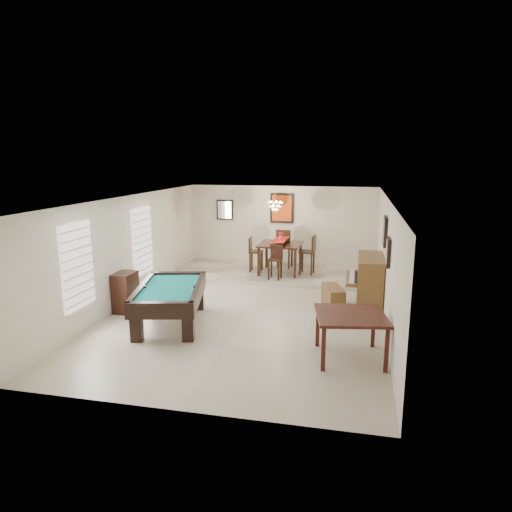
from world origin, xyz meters
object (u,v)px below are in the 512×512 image
at_px(pool_table, 170,306).
at_px(dining_chair_east, 307,255).
at_px(square_table, 350,336).
at_px(dining_table, 280,256).
at_px(flower_vase, 280,236).
at_px(dining_chair_west, 256,254).
at_px(dining_chair_south, 275,262).
at_px(upright_piano, 363,283).
at_px(apothecary_chest, 126,292).
at_px(piano_bench, 333,297).
at_px(chandelier, 275,202).
at_px(dining_chair_north, 285,248).

relative_size(pool_table, dining_chair_east, 2.08).
relative_size(square_table, dining_chair_east, 1.03).
distance_m(dining_table, flower_vase, 0.62).
distance_m(pool_table, flower_vase, 4.76).
bearing_deg(dining_chair_east, dining_chair_west, -83.66).
bearing_deg(dining_chair_south, upright_piano, -31.72).
relative_size(apothecary_chest, dining_table, 0.75).
xyz_separation_m(piano_bench, dining_chair_east, (-0.91, 2.62, 0.44)).
distance_m(piano_bench, dining_chair_west, 3.58).
relative_size(upright_piano, dining_chair_west, 1.47).
distance_m(piano_bench, dining_table, 3.11).
distance_m(upright_piano, chandelier, 4.00).
xyz_separation_m(dining_table, dining_chair_north, (0.03, 0.73, 0.10)).
xyz_separation_m(flower_vase, dining_chair_west, (-0.74, 0.02, -0.60)).
height_order(upright_piano, dining_chair_south, upright_piano).
height_order(square_table, upright_piano, upright_piano).
height_order(dining_chair_west, dining_chair_east, dining_chair_east).
distance_m(dining_chair_south, dining_chair_east, 1.13).
distance_m(flower_vase, dining_chair_west, 0.95).
distance_m(dining_chair_east, chandelier, 1.79).
height_order(square_table, dining_chair_north, dining_chair_north).
bearing_deg(dining_chair_west, dining_chair_south, -139.12).
bearing_deg(pool_table, dining_table, 56.35).
bearing_deg(dining_chair_north, dining_chair_east, 144.23).
height_order(pool_table, apothecary_chest, apothecary_chest).
xyz_separation_m(piano_bench, flower_vase, (-1.70, 2.59, 0.99)).
relative_size(square_table, dining_chair_west, 1.14).
bearing_deg(dining_chair_west, dining_table, -93.71).
xyz_separation_m(square_table, upright_piano, (0.24, 2.77, 0.23)).
bearing_deg(piano_bench, square_table, -81.03).
bearing_deg(upright_piano, dining_chair_north, 125.39).
bearing_deg(pool_table, apothecary_chest, 145.06).
height_order(piano_bench, apothecary_chest, apothecary_chest).
xyz_separation_m(dining_table, dining_chair_east, (0.79, 0.03, 0.07)).
bearing_deg(upright_piano, flower_vase, 132.75).
distance_m(pool_table, upright_piano, 4.41).
relative_size(apothecary_chest, dining_chair_north, 0.76).
height_order(upright_piano, dining_chair_north, dining_chair_north).
height_order(upright_piano, dining_chair_east, upright_piano).
height_order(apothecary_chest, dining_chair_west, dining_chair_west).
relative_size(dining_chair_north, dining_chair_west, 1.17).
relative_size(dining_table, chandelier, 2.03).
relative_size(piano_bench, dining_chair_north, 0.76).
distance_m(apothecary_chest, dining_chair_south, 4.29).
xyz_separation_m(square_table, dining_chair_west, (-2.87, 5.35, 0.23)).
bearing_deg(flower_vase, dining_chair_east, 2.22).
bearing_deg(dining_chair_north, piano_bench, 123.59).
relative_size(dining_table, dining_chair_east, 1.06).
distance_m(apothecary_chest, dining_chair_east, 5.41).
bearing_deg(square_table, chandelier, 113.11).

